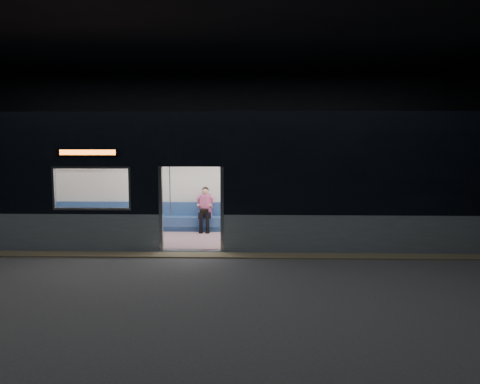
{
  "coord_description": "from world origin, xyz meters",
  "views": [
    {
      "loc": [
        1.54,
        -10.98,
        2.72
      ],
      "look_at": [
        1.13,
        2.3,
        1.31
      ],
      "focal_mm": 38.0,
      "sensor_mm": 36.0,
      "label": 1
    }
  ],
  "objects": [
    {
      "name": "passenger",
      "position": [
        0.08,
        3.55,
        0.76
      ],
      "size": [
        0.39,
        0.64,
        1.28
      ],
      "rotation": [
        0.0,
        0.0,
        -0.15
      ],
      "color": "black",
      "rests_on": "metro_car"
    },
    {
      "name": "metro_car",
      "position": [
        -0.0,
        2.54,
        1.85
      ],
      "size": [
        18.0,
        3.04,
        3.35
      ],
      "color": "#94A5B0",
      "rests_on": "station_floor"
    },
    {
      "name": "station_floor",
      "position": [
        0.0,
        0.0,
        -0.01
      ],
      "size": [
        24.0,
        14.0,
        0.01
      ],
      "primitive_type": "cube",
      "color": "#47494C",
      "rests_on": "ground"
    },
    {
      "name": "transit_map",
      "position": [
        5.0,
        3.85,
        1.51
      ],
      "size": [
        1.1,
        0.03,
        0.72
      ],
      "primitive_type": "cube",
      "color": "white",
      "rests_on": "metro_car"
    },
    {
      "name": "station_envelope",
      "position": [
        0.0,
        0.0,
        3.66
      ],
      "size": [
        24.0,
        14.0,
        5.0
      ],
      "color": "black",
      "rests_on": "station_floor"
    },
    {
      "name": "tactile_strip",
      "position": [
        0.0,
        0.55,
        0.01
      ],
      "size": [
        22.8,
        0.5,
        0.03
      ],
      "primitive_type": "cube",
      "color": "#8C7F59",
      "rests_on": "station_floor"
    },
    {
      "name": "handbag",
      "position": [
        0.07,
        3.35,
        0.65
      ],
      "size": [
        0.25,
        0.22,
        0.12
      ],
      "primitive_type": "cube",
      "rotation": [
        0.0,
        0.0,
        -0.06
      ],
      "color": "black",
      "rests_on": "passenger"
    }
  ]
}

